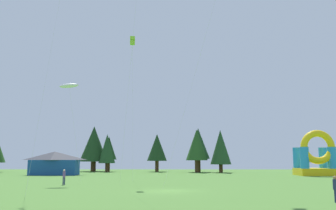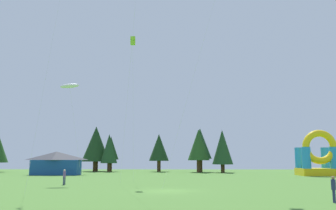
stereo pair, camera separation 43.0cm
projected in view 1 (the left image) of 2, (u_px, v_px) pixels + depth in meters
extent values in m
plane|color=#47752D|center=(167.00, 191.00, 32.62)|extent=(120.00, 120.00, 0.00)
cylinder|color=silver|center=(48.00, 67.00, 33.99)|extent=(0.01, 7.61, 22.21)
cylinder|color=silver|center=(192.00, 83.00, 35.92)|extent=(5.67, 0.31, 20.01)
ellipsoid|color=white|center=(69.00, 86.00, 45.06)|extent=(2.41, 1.41, 0.88)
cylinder|color=silver|center=(75.00, 133.00, 44.47)|extent=(1.73, 0.47, 11.49)
cylinder|color=silver|center=(131.00, 63.00, 37.53)|extent=(2.81, 7.58, 24.59)
cube|color=#8CD826|center=(132.00, 43.00, 45.38)|extent=(0.58, 0.58, 0.44)
cube|color=#8CD826|center=(133.00, 39.00, 45.45)|extent=(0.58, 0.58, 0.44)
cylinder|color=silver|center=(133.00, 112.00, 46.09)|extent=(0.15, 3.76, 16.99)
cylinder|color=navy|center=(63.00, 181.00, 40.06)|extent=(0.16, 0.16, 0.79)
cylinder|color=navy|center=(65.00, 181.00, 40.16)|extent=(0.16, 0.16, 0.79)
cylinder|color=#724C8C|center=(64.00, 174.00, 40.21)|extent=(0.40, 0.40, 0.63)
sphere|color=beige|center=(64.00, 170.00, 40.27)|extent=(0.21, 0.21, 0.21)
cylinder|color=navy|center=(335.00, 196.00, 24.34)|extent=(0.12, 0.12, 0.83)
cylinder|color=navy|center=(336.00, 196.00, 24.18)|extent=(0.12, 0.12, 0.83)
cylinder|color=navy|center=(335.00, 184.00, 24.36)|extent=(0.30, 0.30, 0.66)
sphere|color=#9E704C|center=(335.00, 178.00, 24.42)|extent=(0.23, 0.23, 0.23)
cube|color=yellow|center=(315.00, 172.00, 61.16)|extent=(5.76, 4.92, 1.16)
cylinder|color=#268CD8|center=(305.00, 158.00, 59.75)|extent=(1.38, 1.38, 3.41)
cylinder|color=#268CD8|center=(332.00, 158.00, 59.70)|extent=(1.38, 1.38, 3.41)
cylinder|color=#268CD8|center=(297.00, 158.00, 63.26)|extent=(1.38, 1.38, 3.41)
cylinder|color=#268CD8|center=(323.00, 158.00, 63.21)|extent=(1.38, 1.38, 3.41)
torus|color=yellow|center=(318.00, 147.00, 59.96)|extent=(5.48, 1.10, 5.48)
cube|color=#19478C|center=(54.00, 167.00, 62.47)|extent=(7.79, 3.22, 2.50)
pyramid|color=#3F3F47|center=(55.00, 156.00, 62.74)|extent=(7.79, 3.22, 1.38)
cylinder|color=#4C331E|center=(93.00, 166.00, 78.45)|extent=(1.04, 1.04, 2.08)
cone|color=#193819|center=(94.00, 144.00, 79.11)|extent=(5.79, 5.79, 7.41)
cylinder|color=#4C331E|center=(107.00, 167.00, 76.55)|extent=(0.62, 0.62, 1.76)
cone|color=#1E4221|center=(107.00, 148.00, 77.09)|extent=(3.43, 3.43, 5.97)
cylinder|color=#4C331E|center=(109.00, 166.00, 77.24)|extent=(0.58, 0.58, 2.49)
cone|color=#193819|center=(109.00, 148.00, 77.74)|extent=(3.23, 3.23, 4.78)
cylinder|color=#4C331E|center=(157.00, 166.00, 77.05)|extent=(0.74, 0.74, 2.22)
cone|color=#193819|center=(157.00, 147.00, 77.59)|extent=(4.12, 4.12, 5.54)
cylinder|color=#4C331E|center=(197.00, 166.00, 73.66)|extent=(0.78, 0.78, 2.36)
cone|color=#234C1E|center=(197.00, 145.00, 74.25)|extent=(4.33, 4.33, 6.09)
cylinder|color=#4C331E|center=(198.00, 165.00, 74.60)|extent=(0.82, 0.82, 2.65)
cone|color=#1E4221|center=(198.00, 143.00, 75.21)|extent=(4.58, 4.58, 6.13)
cylinder|color=#4C331E|center=(221.00, 168.00, 72.34)|extent=(0.73, 0.73, 1.59)
cone|color=#1E4221|center=(220.00, 147.00, 72.91)|extent=(4.06, 4.06, 6.68)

